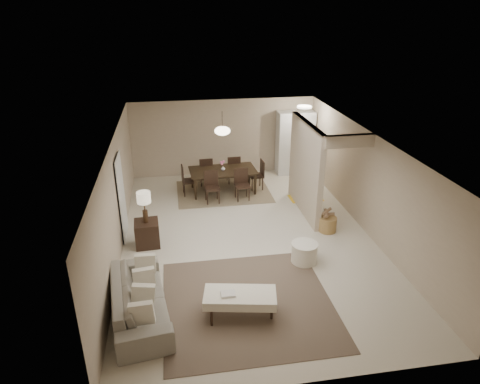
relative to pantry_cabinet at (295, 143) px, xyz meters
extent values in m
plane|color=beige|center=(-2.35, -4.15, -1.05)|extent=(9.00, 9.00, 0.00)
plane|color=white|center=(-2.35, -4.15, 1.45)|extent=(9.00, 9.00, 0.00)
plane|color=tan|center=(-2.35, 0.35, 0.20)|extent=(6.00, 0.00, 6.00)
plane|color=tan|center=(-5.35, -4.15, 0.20)|extent=(0.00, 9.00, 9.00)
plane|color=tan|center=(0.65, -4.15, 0.20)|extent=(0.00, 9.00, 9.00)
cube|color=tan|center=(-0.55, -2.90, 0.20)|extent=(0.15, 2.50, 2.50)
cube|color=black|center=(-5.32, -3.55, -0.03)|extent=(0.04, 0.90, 2.04)
cube|color=silver|center=(0.00, 0.00, 0.00)|extent=(1.20, 0.55, 2.10)
cylinder|color=white|center=(-0.05, -0.95, 1.41)|extent=(0.44, 0.44, 0.05)
cube|color=brown|center=(-2.79, -6.64, -1.04)|extent=(3.20, 3.20, 0.01)
imported|color=gray|center=(-4.80, -6.64, -0.70)|extent=(2.50, 1.24, 0.70)
cube|color=white|center=(-2.99, -6.94, -0.67)|extent=(1.40, 0.83, 0.17)
cylinder|color=black|center=(-3.54, -7.16, -0.90)|extent=(0.05, 0.05, 0.30)
cylinder|color=black|center=(-2.44, -7.16, -0.90)|extent=(0.05, 0.05, 0.30)
cylinder|color=black|center=(-3.54, -6.72, -0.90)|extent=(0.05, 0.05, 0.30)
cylinder|color=black|center=(-2.44, -6.72, -0.90)|extent=(0.05, 0.05, 0.30)
cube|color=black|center=(-4.75, -4.11, -0.74)|extent=(0.59, 0.59, 0.61)
cylinder|color=#422D1C|center=(-4.75, -4.11, -0.29)|extent=(0.12, 0.12, 0.30)
cylinder|color=#422D1C|center=(-4.75, -4.11, -0.01)|extent=(0.03, 0.03, 0.26)
cylinder|color=beige|center=(-4.75, -4.11, 0.19)|extent=(0.32, 0.32, 0.26)
cylinder|color=white|center=(-1.30, -5.42, -0.82)|extent=(0.59, 0.59, 0.46)
cylinder|color=olive|center=(-0.29, -4.15, -0.86)|extent=(0.49, 0.49, 0.38)
cube|color=#7B654C|center=(-2.57, -1.26, -1.04)|extent=(2.80, 2.10, 0.01)
imported|color=black|center=(-2.57, -1.26, -0.70)|extent=(2.04, 1.20, 0.70)
imported|color=white|center=(-2.57, -1.26, -0.28)|extent=(0.13, 0.13, 0.13)
cube|color=yellow|center=(-0.23, -2.13, -1.04)|extent=(0.97, 0.60, 0.01)
cylinder|color=#422D1C|center=(-2.57, -1.26, 1.20)|extent=(0.02, 0.02, 0.50)
ellipsoid|color=#FFEAC6|center=(-2.57, -1.26, 0.87)|extent=(0.46, 0.46, 0.25)
camera|label=1|loc=(-4.02, -13.20, 4.21)|focal=32.00mm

